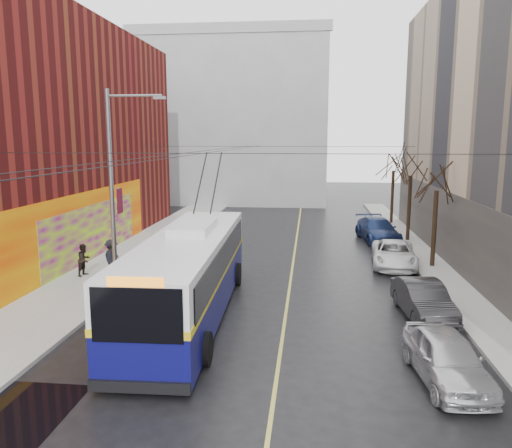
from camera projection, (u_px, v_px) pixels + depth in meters
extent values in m
plane|color=black|center=(208.00, 424.00, 12.20)|extent=(140.00, 140.00, 0.00)
cube|color=gray|center=(99.00, 278.00, 24.80)|extent=(4.00, 60.00, 0.15)
cube|color=gray|center=(453.00, 289.00, 22.99)|extent=(2.00, 60.00, 0.15)
cube|color=#BFB74C|center=(291.00, 274.00, 25.76)|extent=(0.12, 50.00, 0.01)
cube|color=#E24605|center=(37.00, 248.00, 22.72)|extent=(0.08, 28.00, 4.00)
cube|color=#91047D|center=(94.00, 232.00, 28.66)|extent=(0.06, 12.00, 3.20)
cube|color=#4C4742|center=(464.00, 240.00, 24.52)|extent=(0.06, 36.00, 4.00)
cube|color=gray|center=(236.00, 120.00, 55.41)|extent=(20.00, 12.00, 18.00)
cube|color=gray|center=(226.00, 28.00, 48.19)|extent=(20.50, 0.40, 1.00)
cylinder|color=slate|center=(112.00, 194.00, 21.91)|extent=(0.20, 0.20, 9.00)
cube|color=#560C20|center=(120.00, 201.00, 21.92)|extent=(0.04, 0.60, 1.10)
cylinder|color=slate|center=(134.00, 96.00, 21.07)|extent=(2.40, 0.10, 0.10)
cube|color=slate|center=(160.00, 98.00, 20.97)|extent=(0.50, 0.22, 0.12)
cylinder|color=black|center=(193.00, 152.00, 26.25)|extent=(0.02, 60.00, 0.02)
cylinder|color=black|center=(212.00, 152.00, 26.15)|extent=(0.02, 60.00, 0.02)
cylinder|color=black|center=(241.00, 154.00, 17.00)|extent=(18.00, 0.02, 0.02)
cylinder|color=black|center=(274.00, 146.00, 32.68)|extent=(18.00, 0.02, 0.02)
cylinder|color=black|center=(434.00, 230.00, 26.56)|extent=(0.24, 0.24, 4.20)
cylinder|color=black|center=(409.00, 209.00, 33.40)|extent=(0.24, 0.24, 4.48)
cylinder|color=black|center=(392.00, 198.00, 40.27)|extent=(0.24, 0.24, 4.37)
cube|color=black|center=(15.00, 416.00, 12.57)|extent=(2.59, 3.42, 0.01)
ellipsoid|color=slate|center=(153.00, 139.00, 19.76)|extent=(0.44, 0.20, 0.12)
ellipsoid|color=slate|center=(230.00, 119.00, 20.07)|extent=(0.44, 0.20, 0.12)
ellipsoid|color=slate|center=(164.00, 148.00, 20.92)|extent=(0.44, 0.20, 0.12)
cube|color=#0A0A4D|center=(189.00, 291.00, 19.52)|extent=(3.19, 12.93, 1.61)
cube|color=silver|center=(188.00, 254.00, 19.26)|extent=(3.19, 12.93, 1.39)
cube|color=gold|center=(189.00, 271.00, 19.38)|extent=(3.24, 12.97, 0.24)
cube|color=black|center=(137.00, 316.00, 12.97)|extent=(2.46, 0.12, 1.50)
cube|color=black|center=(215.00, 228.00, 25.62)|extent=(2.46, 0.12, 1.28)
cube|color=black|center=(153.00, 256.00, 19.39)|extent=(0.42, 11.77, 1.07)
cube|color=black|center=(225.00, 257.00, 19.18)|extent=(0.42, 11.77, 1.07)
cube|color=silver|center=(193.00, 227.00, 20.17)|extent=(1.60, 3.26, 0.32)
cube|color=black|center=(139.00, 387.00, 13.26)|extent=(2.79, 0.22, 0.32)
cylinder|color=black|center=(117.00, 346.00, 15.49)|extent=(0.36, 1.08, 1.07)
cylinder|color=black|center=(205.00, 349.00, 15.29)|extent=(0.36, 1.08, 1.07)
cylinder|color=black|center=(179.00, 273.00, 23.91)|extent=(0.36, 1.08, 1.07)
cylinder|color=black|center=(237.00, 274.00, 23.70)|extent=(0.36, 1.08, 1.07)
cylinder|color=black|center=(201.00, 181.00, 23.62)|extent=(0.18, 3.72, 2.63)
cylinder|color=black|center=(216.00, 181.00, 23.56)|extent=(0.18, 3.72, 2.63)
imported|color=silver|center=(447.00, 358.00, 14.26)|extent=(2.12, 4.37, 1.44)
imported|color=#28282A|center=(423.00, 300.00, 19.43)|extent=(1.92, 4.40, 1.41)
imported|color=white|center=(394.00, 254.00, 27.21)|extent=(2.73, 5.12, 1.37)
imported|color=navy|center=(378.00, 230.00, 33.90)|extent=(2.92, 5.63, 1.56)
imported|color=#B1B0B6|center=(224.00, 230.00, 33.69)|extent=(2.40, 5.05, 1.67)
imported|color=black|center=(114.00, 260.00, 24.10)|extent=(0.62, 0.79, 1.93)
imported|color=black|center=(84.00, 260.00, 24.82)|extent=(0.77, 0.90, 1.60)
imported|color=black|center=(112.00, 257.00, 24.89)|extent=(1.32, 1.27, 1.81)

